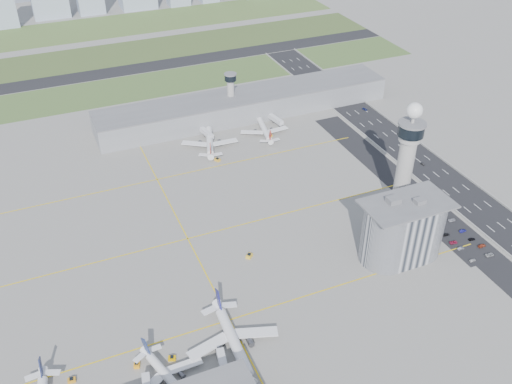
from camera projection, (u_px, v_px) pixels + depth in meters
name	position (u px, v px, depth m)	size (l,w,h in m)	color
ground	(284.00, 254.00, 280.36)	(1000.00, 1000.00, 0.00)	gray
grass_strip_0	(137.00, 87.00, 444.67)	(480.00, 50.00, 0.08)	#486730
grass_strip_1	(117.00, 55.00, 501.60)	(480.00, 60.00, 0.08)	#3D5427
grass_strip_2	(101.00, 28.00, 562.33)	(480.00, 70.00, 0.08)	#43602D
runway	(127.00, 70.00, 472.75)	(480.00, 22.00, 0.10)	black
highway	(470.00, 201.00, 317.49)	(28.00, 500.00, 0.10)	black
barrier_left	(450.00, 206.00, 312.66)	(0.60, 500.00, 1.20)	#9E9E99
barrier_right	(490.00, 195.00, 321.71)	(0.60, 500.00, 1.20)	#9E9E99
landside_road	(445.00, 222.00, 301.83)	(18.00, 260.00, 0.08)	black
parking_lot	(457.00, 236.00, 292.07)	(20.00, 44.00, 0.10)	black
taxiway_line_h_0	(230.00, 320.00, 244.65)	(260.00, 0.60, 0.01)	yellow
taxiway_line_h_1	(188.00, 239.00, 290.20)	(260.00, 0.60, 0.01)	yellow
taxiway_line_h_2	(157.00, 180.00, 335.75)	(260.00, 0.60, 0.01)	yellow
taxiway_line_v	(188.00, 239.00, 290.20)	(0.60, 260.00, 0.01)	yellow
control_tower	(407.00, 156.00, 289.90)	(14.00, 14.00, 64.50)	#ADAAA5
secondary_tower	(231.00, 91.00, 393.29)	(8.60, 8.60, 31.90)	#ADAAA5
admin_building	(403.00, 229.00, 271.81)	(42.00, 24.00, 33.50)	#B2B2B7
terminal_pier	(245.00, 104.00, 401.17)	(210.00, 32.00, 15.80)	gray
airplane_near_b	(168.00, 374.00, 215.27)	(36.23, 30.80, 10.15)	white
airplane_near_c	(234.00, 337.00, 228.69)	(45.89, 39.01, 12.85)	white
airplane_far_a	(209.00, 137.00, 365.79)	(43.03, 36.58, 12.05)	white
airplane_far_b	(264.00, 126.00, 379.76)	(38.40, 32.64, 10.75)	white
jet_bridge_near_2	(227.00, 381.00, 215.31)	(14.00, 3.00, 5.70)	silver
jet_bridge_far_0	(202.00, 131.00, 379.60)	(14.00, 3.00, 5.70)	silver
jet_bridge_far_1	(270.00, 117.00, 395.75)	(14.00, 3.00, 5.70)	silver
tug_0	(72.00, 380.00, 218.24)	(2.05, 2.98, 1.73)	orange
tug_1	(137.00, 364.00, 224.25)	(2.28, 3.32, 1.93)	#FDA016
tug_2	(172.00, 358.00, 226.84)	(2.06, 2.99, 1.74)	#DFA300
tug_3	(249.00, 255.00, 277.96)	(2.37, 3.44, 2.00)	gold
tug_4	(217.00, 159.00, 352.71)	(2.36, 3.44, 2.00)	gold
tug_5	(271.00, 135.00, 378.93)	(1.97, 2.86, 1.66)	gold
car_lot_0	(472.00, 260.00, 275.66)	(1.36, 3.39, 1.15)	silver
car_lot_1	(461.00, 248.00, 283.06)	(1.37, 3.93, 1.29)	slate
car_lot_2	(454.00, 242.00, 286.89)	(1.97, 4.27, 1.19)	#B1264F
car_lot_3	(446.00, 235.00, 292.12)	(1.59, 3.91, 1.14)	black
car_lot_4	(438.00, 227.00, 297.63)	(1.31, 3.27, 1.11)	navy
car_lot_5	(430.00, 222.00, 300.91)	(1.24, 3.56, 1.17)	silver
car_lot_6	(490.00, 255.00, 278.93)	(2.17, 4.70, 1.31)	#A0A1A2
car_lot_7	(482.00, 246.00, 284.66)	(1.84, 4.53, 1.32)	#96361F
car_lot_8	(472.00, 239.00, 288.97)	(1.46, 3.63, 1.24)	black
car_lot_9	(463.00, 231.00, 294.53)	(1.39, 3.98, 1.31)	navy
car_lot_10	(452.00, 220.00, 302.22)	(1.92, 4.16, 1.16)	#B5B5BF
car_lot_11	(445.00, 213.00, 307.36)	(1.73, 4.26, 1.24)	slate
car_hw_1	(423.00, 164.00, 348.94)	(1.18, 3.39, 1.12)	black
car_hw_2	(365.00, 109.00, 411.48)	(1.94, 4.21, 1.17)	navy
car_hw_4	(308.00, 81.00, 452.76)	(1.39, 3.46, 1.18)	slate
skyline_bldg_6	(4.00, 4.00, 551.64)	(20.04, 16.03, 45.20)	#9EADC1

